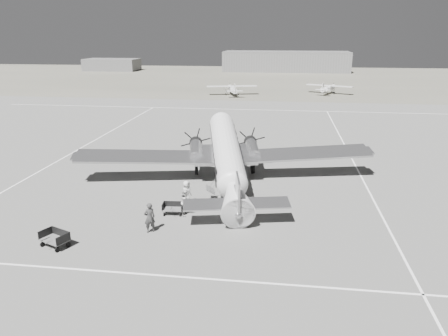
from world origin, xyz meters
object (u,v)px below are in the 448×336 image
light_plane_right (329,89)px  hangar_main (286,61)px  ground_crew (150,218)px  passenger (187,193)px  baggage_cart_far (55,239)px  light_plane_left (232,90)px  ramp_agent (186,202)px  baggage_cart_near (173,209)px  shed_secondary (112,65)px  dc3_airliner (227,157)px

light_plane_right → hangar_main: bearing=122.2°
ground_crew → passenger: 5.26m
baggage_cart_far → passenger: 10.24m
light_plane_left → baggage_cart_far: light_plane_left is taller
ramp_agent → passenger: ramp_agent is taller
light_plane_right → baggage_cart_near: bearing=-81.0°
hangar_main → baggage_cart_far: bearing=-96.0°
passenger → shed_secondary: bearing=47.8°
light_plane_right → dc3_airliner: bearing=-79.8°
hangar_main → baggage_cart_near: size_ratio=27.59×
hangar_main → shed_secondary: 60.22m
baggage_cart_near → baggage_cart_far: baggage_cart_far is taller
ground_crew → passenger: ground_crew is taller
light_plane_right → baggage_cart_far: (-23.04, -73.95, -0.54)m
ramp_agent → passenger: bearing=15.9°
ramp_agent → passenger: (-0.37, 1.92, -0.02)m
hangar_main → baggage_cart_near: hangar_main is taller
hangar_main → passenger: (-7.34, -123.74, -2.36)m
passenger → baggage_cart_near: bearing=-172.3°
shed_secondary → light_plane_left: bearing=-49.6°
light_plane_left → baggage_cart_near: size_ratio=7.03×
baggage_cart_near → baggage_cart_far: bearing=-139.4°
baggage_cart_far → baggage_cart_near: bearing=68.6°
hangar_main → baggage_cart_near: (-7.93, -125.77, -2.87)m
ground_crew → ramp_agent: 3.59m
hangar_main → light_plane_left: 63.43m
light_plane_left → baggage_cart_near: (3.16, -63.36, -0.68)m
passenger → baggage_cart_far: bearing=164.5°
hangar_main → light_plane_right: hangar_main is taller
ramp_agent → passenger: 1.96m
baggage_cart_far → hangar_main: bearing=107.7°
light_plane_right → passenger: light_plane_right is taller
baggage_cart_near → ground_crew: size_ratio=0.75×
hangar_main → light_plane_right: (9.21, -57.71, -2.25)m
shed_secondary → passenger: size_ratio=9.57×
shed_secondary → ground_crew: size_ratio=8.84×
passenger → ground_crew: bearing=-171.0°
dc3_airliner → light_plane_right: bearing=65.1°
light_plane_left → light_plane_right: size_ratio=1.06×
baggage_cart_far → light_plane_left: bearing=111.4°
light_plane_left → ramp_agent: light_plane_left is taller
hangar_main → baggage_cart_near: 126.05m
baggage_cart_near → ground_crew: (-0.76, -3.05, 0.59)m
light_plane_left → ramp_agent: (4.11, -63.25, -0.16)m
hangar_main → shed_secondary: hangar_main is taller
passenger → dc3_airliner: bearing=-4.6°
light_plane_left → shed_secondary: bearing=116.1°
hangar_main → baggage_cart_far: hangar_main is taller
dc3_airliner → light_plane_right: dc3_airliner is taller
baggage_cart_far → ground_crew: (5.14, 2.83, 0.51)m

